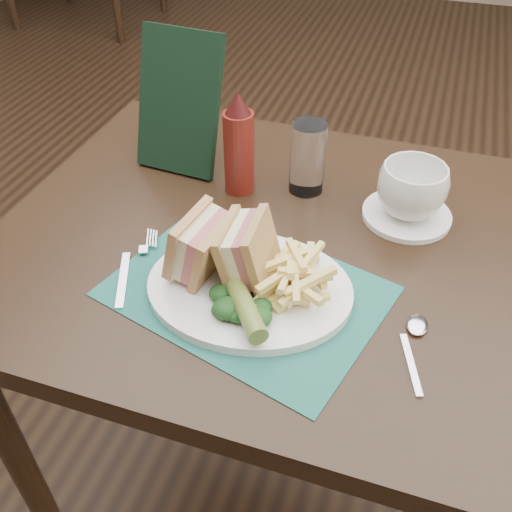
% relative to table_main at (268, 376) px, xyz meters
% --- Properties ---
extents(floor, '(7.00, 7.00, 0.00)m').
position_rel_table_main_xyz_m(floor, '(0.00, 0.50, -0.38)').
color(floor, black).
rests_on(floor, ground).
extents(table_main, '(0.90, 0.75, 0.75)m').
position_rel_table_main_xyz_m(table_main, '(0.00, 0.00, 0.00)').
color(table_main, black).
rests_on(table_main, ground).
extents(placemat, '(0.44, 0.36, 0.00)m').
position_rel_table_main_xyz_m(placemat, '(0.00, -0.14, 0.38)').
color(placemat, '#1C5A51').
rests_on(placemat, table_main).
extents(plate, '(0.33, 0.27, 0.01)m').
position_rel_table_main_xyz_m(plate, '(0.01, -0.14, 0.38)').
color(plate, white).
rests_on(plate, placemat).
extents(sandwich_half_a, '(0.09, 0.11, 0.10)m').
position_rel_table_main_xyz_m(sandwich_half_a, '(-0.09, -0.13, 0.44)').
color(sandwich_half_a, tan).
rests_on(sandwich_half_a, plate).
extents(sandwich_half_b, '(0.08, 0.10, 0.10)m').
position_rel_table_main_xyz_m(sandwich_half_b, '(-0.02, -0.12, 0.44)').
color(sandwich_half_b, tan).
rests_on(sandwich_half_b, plate).
extents(kale_garnish, '(0.11, 0.08, 0.03)m').
position_rel_table_main_xyz_m(kale_garnish, '(0.01, -0.19, 0.41)').
color(kale_garnish, '#123313').
rests_on(kale_garnish, plate).
extents(pickle_spear, '(0.09, 0.11, 0.03)m').
position_rel_table_main_xyz_m(pickle_spear, '(0.02, -0.20, 0.41)').
color(pickle_spear, '#586B28').
rests_on(pickle_spear, plate).
extents(fries_pile, '(0.18, 0.20, 0.06)m').
position_rel_table_main_xyz_m(fries_pile, '(0.08, -0.13, 0.42)').
color(fries_pile, '#FBDE7D').
rests_on(fries_pile, plate).
extents(fork, '(0.10, 0.17, 0.01)m').
position_rel_table_main_xyz_m(fork, '(-0.18, -0.15, 0.38)').
color(fork, silver).
rests_on(fork, placemat).
extents(spoon, '(0.08, 0.15, 0.01)m').
position_rel_table_main_xyz_m(spoon, '(0.25, -0.18, 0.38)').
color(spoon, silver).
rests_on(spoon, table_main).
extents(saucer, '(0.17, 0.17, 0.01)m').
position_rel_table_main_xyz_m(saucer, '(0.20, 0.12, 0.38)').
color(saucer, white).
rests_on(saucer, table_main).
extents(coffee_cup, '(0.16, 0.16, 0.09)m').
position_rel_table_main_xyz_m(coffee_cup, '(0.20, 0.12, 0.43)').
color(coffee_cup, white).
rests_on(coffee_cup, saucer).
extents(drinking_glass, '(0.07, 0.07, 0.13)m').
position_rel_table_main_xyz_m(drinking_glass, '(0.02, 0.15, 0.44)').
color(drinking_glass, white).
rests_on(drinking_glass, table_main).
extents(ketchup_bottle, '(0.07, 0.07, 0.19)m').
position_rel_table_main_xyz_m(ketchup_bottle, '(-0.09, 0.11, 0.47)').
color(ketchup_bottle, '#5D1610').
rests_on(ketchup_bottle, table_main).
extents(check_presenter, '(0.16, 0.11, 0.25)m').
position_rel_table_main_xyz_m(check_presenter, '(-0.23, 0.16, 0.50)').
color(check_presenter, black).
rests_on(check_presenter, table_main).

